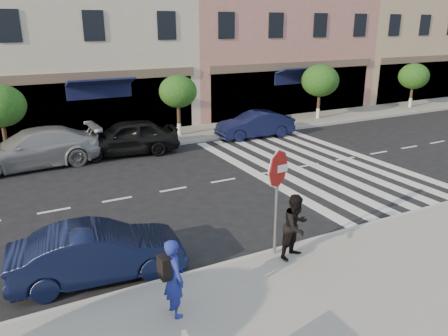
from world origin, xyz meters
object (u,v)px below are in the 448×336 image
car_near_mid (98,252)px  car_far_mid (127,137)px  car_far_left (33,148)px  stop_sign (278,180)px  car_far_right (255,125)px  walker (296,226)px  photographer (174,278)px

car_near_mid → car_far_mid: (3.35, 9.58, 0.14)m
car_far_left → stop_sign: bearing=20.2°
car_far_right → walker: bearing=-22.3°
photographer → stop_sign: bearing=-74.8°
walker → car_far_left: size_ratio=0.30×
photographer → car_near_mid: (-0.97, 2.24, -0.32)m
car_near_mid → car_far_right: bearing=-40.1°
car_near_mid → car_far_right: 13.89m
stop_sign → car_far_right: (6.02, 10.77, -1.44)m
photographer → car_near_mid: bearing=19.6°
stop_sign → walker: stop_sign is taller
walker → car_near_mid: (-4.39, 1.52, -0.32)m
car_near_mid → car_far_mid: size_ratio=0.85×
stop_sign → car_far_left: 11.76m
stop_sign → car_near_mid: 4.45m
stop_sign → car_far_left: stop_sign is taller
photographer → car_near_mid: 2.46m
car_far_mid → car_far_right: bearing=96.8°
photographer → car_near_mid: size_ratio=0.41×
photographer → car_far_left: (-1.48, 11.82, -0.18)m
car_far_left → car_far_mid: 3.86m
walker → car_far_mid: size_ratio=0.35×
car_near_mid → stop_sign: bearing=-100.0°
car_near_mid → car_far_right: (10.05, 9.58, 0.02)m
photographer → car_near_mid: photographer is taller
car_far_left → car_near_mid: bearing=0.4°
car_near_mid → walker: bearing=-102.7°
car_far_right → car_near_mid: bearing=-41.7°
car_far_right → photographer: bearing=-32.8°
stop_sign → walker: size_ratio=1.67×
walker → car_far_mid: 11.15m
stop_sign → car_far_left: (-4.55, 10.77, -1.33)m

